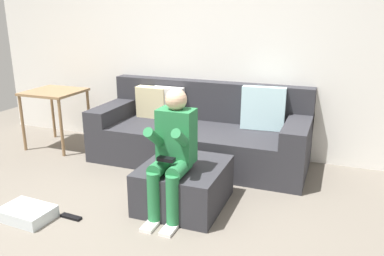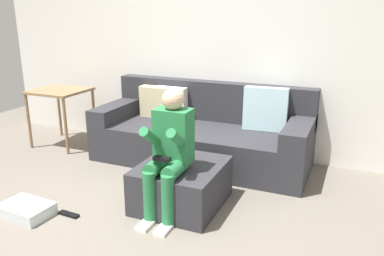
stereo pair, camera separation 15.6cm
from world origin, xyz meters
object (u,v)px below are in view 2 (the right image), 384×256
object	(u,v)px
ottoman	(182,185)
person_seated	(169,149)
couch_sectional	(202,134)
side_table	(60,97)
storage_bin	(26,210)
remote_by_storage_bin	(69,214)

from	to	relation	value
ottoman	person_seated	distance (m)	0.43
couch_sectional	ottoman	size ratio (longest dim) A/B	3.11
couch_sectional	side_table	bearing A→B (deg)	-174.40
couch_sectional	storage_bin	xyz separation A→B (m)	(-0.90, -1.77, -0.26)
remote_by_storage_bin	storage_bin	bearing A→B (deg)	-154.36
storage_bin	ottoman	bearing A→B (deg)	31.85
side_table	ottoman	bearing A→B (deg)	-23.10
ottoman	person_seated	bearing A→B (deg)	-98.13
person_seated	remote_by_storage_bin	xyz separation A→B (m)	(-0.77, -0.38, -0.57)
storage_bin	side_table	xyz separation A→B (m)	(-0.95, 1.58, 0.57)
couch_sectional	side_table	xyz separation A→B (m)	(-1.84, -0.18, 0.30)
ottoman	side_table	size ratio (longest dim) A/B	1.08
storage_bin	remote_by_storage_bin	xyz separation A→B (m)	(0.33, 0.14, -0.04)
ottoman	remote_by_storage_bin	world-z (taller)	ottoman
ottoman	remote_by_storage_bin	bearing A→B (deg)	-144.57
couch_sectional	storage_bin	world-z (taller)	couch_sectional
ottoman	side_table	world-z (taller)	side_table
storage_bin	side_table	bearing A→B (deg)	120.89
storage_bin	side_table	size ratio (longest dim) A/B	0.59
ottoman	side_table	xyz separation A→B (m)	(-2.07, 0.88, 0.43)
couch_sectional	remote_by_storage_bin	bearing A→B (deg)	-109.03
couch_sectional	side_table	distance (m)	1.88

